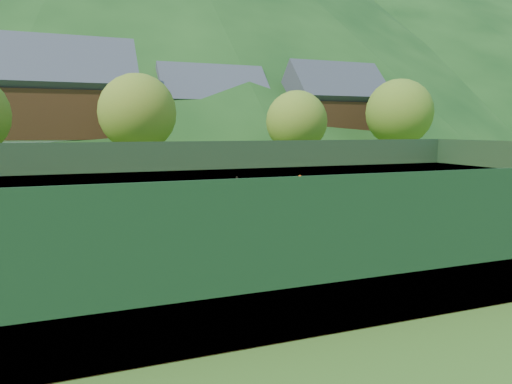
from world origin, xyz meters
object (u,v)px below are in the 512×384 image
object	(u,v)px
student_a	(277,191)
tennis_net	(277,202)
chalet_left	(64,111)
chalet_right	(332,117)
student_c	(365,189)
student_b	(300,189)
chalet_mid	(212,119)
coach	(223,212)
student_d	(420,186)
ball_hopper	(113,231)

from	to	relation	value
student_a	tennis_net	distance (m)	2.08
chalet_left	chalet_right	bearing A→B (deg)	0.00
student_c	chalet_left	bearing A→B (deg)	-84.48
student_b	chalet_left	distance (m)	30.83
chalet_mid	coach	bearing A→B (deg)	-104.34
student_c	chalet_mid	bearing A→B (deg)	-113.58
chalet_right	chalet_left	bearing A→B (deg)	-180.00
student_d	tennis_net	world-z (taller)	student_d
coach	tennis_net	bearing A→B (deg)	29.63
student_b	chalet_left	bearing A→B (deg)	-72.75
chalet_right	chalet_mid	bearing A→B (deg)	164.05
student_a	chalet_left	bearing A→B (deg)	-59.04
student_c	chalet_right	distance (m)	32.61
student_c	student_b	bearing A→B (deg)	-39.40
student_a	chalet_mid	bearing A→B (deg)	-89.28
student_b	chalet_left	xyz separation A→B (m)	(-12.22, 27.88, 4.90)
tennis_net	chalet_right	world-z (taller)	chalet_right
chalet_mid	student_b	bearing A→B (deg)	-96.76
student_b	chalet_left	world-z (taller)	chalet_left
coach	chalet_left	bearing A→B (deg)	85.89
student_b	chalet_right	distance (m)	33.37
student_d	student_a	bearing A→B (deg)	5.85
student_d	ball_hopper	world-z (taller)	student_d
chalet_left	chalet_right	xyz separation A→B (m)	(30.00, 0.00, -0.39)
student_b	student_c	xyz separation A→B (m)	(3.28, -0.98, -0.03)
student_d	chalet_left	distance (m)	34.90
chalet_mid	tennis_net	bearing A→B (deg)	-100.01
student_c	student_a	bearing A→B (deg)	-32.03
student_b	ball_hopper	distance (m)	11.98
student_d	tennis_net	size ratio (longest dim) A/B	0.11
student_b	chalet_mid	xyz separation A→B (m)	(3.78, 31.88, 4.24)
tennis_net	chalet_right	distance (m)	36.37
student_a	ball_hopper	world-z (taller)	student_a
student_d	chalet_right	xyz separation A→B (m)	(10.78, 28.70, 4.59)
student_c	student_d	world-z (taller)	student_c
chalet_left	chalet_right	distance (m)	30.00
tennis_net	coach	bearing A→B (deg)	-135.46
student_a	chalet_right	distance (m)	34.33
tennis_net	chalet_right	size ratio (longest dim) A/B	1.01
tennis_net	ball_hopper	distance (m)	8.95
student_b	tennis_net	bearing A→B (deg)	37.25
ball_hopper	chalet_mid	xyz separation A→B (m)	(13.49, 38.88, 4.22)
student_a	student_b	bearing A→B (deg)	-161.57
chalet_mid	student_c	bearing A→B (deg)	-90.86
student_b	student_c	world-z (taller)	student_b
tennis_net	chalet_left	distance (m)	32.04
student_d	student_b	bearing A→B (deg)	3.28
student_c	student_d	size ratio (longest dim) A/B	1.08
coach	chalet_mid	world-z (taller)	chalet_mid
student_c	tennis_net	size ratio (longest dim) A/B	0.12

